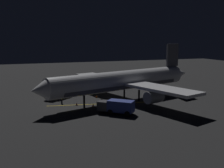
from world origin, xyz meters
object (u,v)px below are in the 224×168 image
object	(u,v)px
baggage_truck	(59,91)
traffic_cone_far	(77,104)
ground_crew_worker	(62,99)
airliner	(124,81)
catering_truck	(117,107)
traffic_cone_near_left	(93,105)
traffic_cone_near_right	(97,97)
traffic_cone_under_wing	(54,96)

from	to	relation	value
baggage_truck	traffic_cone_far	size ratio (longest dim) A/B	10.81
ground_crew_worker	traffic_cone_far	size ratio (longest dim) A/B	3.16
airliner	catering_truck	distance (m)	10.24
baggage_truck	catering_truck	bearing A→B (deg)	-156.85
traffic_cone_near_left	traffic_cone_near_right	distance (m)	7.36
baggage_truck	traffic_cone_under_wing	world-z (taller)	baggage_truck
traffic_cone_near_left	traffic_cone_near_right	world-z (taller)	same
traffic_cone_near_left	traffic_cone_far	world-z (taller)	same
catering_truck	traffic_cone_near_left	world-z (taller)	catering_truck
baggage_truck	traffic_cone_under_wing	size ratio (longest dim) A/B	10.81
traffic_cone_near_left	traffic_cone_near_right	bearing A→B (deg)	-21.99
ground_crew_worker	traffic_cone_near_left	world-z (taller)	ground_crew_worker
catering_truck	ground_crew_worker	bearing A→B (deg)	33.82
catering_truck	traffic_cone_near_right	size ratio (longest dim) A/B	10.45
baggage_truck	ground_crew_worker	size ratio (longest dim) A/B	3.42
catering_truck	traffic_cone_under_wing	bearing A→B (deg)	24.53
traffic_cone_near_left	traffic_cone_under_wing	bearing A→B (deg)	27.08
traffic_cone_near_right	traffic_cone_under_wing	distance (m)	9.09
traffic_cone_far	catering_truck	bearing A→B (deg)	-148.73
catering_truck	traffic_cone_under_wing	xyz separation A→B (m)	(16.89, 7.71, -0.94)
airliner	traffic_cone_far	xyz separation A→B (m)	(-0.65, 9.65, -3.65)
catering_truck	ground_crew_worker	distance (m)	12.79
traffic_cone_near_left	traffic_cone_far	size ratio (longest dim) A/B	1.00
catering_truck	traffic_cone_near_right	world-z (taller)	catering_truck
airliner	traffic_cone_near_left	world-z (taller)	airliner
airliner	traffic_cone_far	world-z (taller)	airliner
traffic_cone_near_left	traffic_cone_far	distance (m)	3.16
baggage_truck	traffic_cone_near_right	bearing A→B (deg)	-111.39
baggage_truck	traffic_cone_far	world-z (taller)	baggage_truck
traffic_cone_near_right	baggage_truck	bearing A→B (deg)	68.61
airliner	catering_truck	size ratio (longest dim) A/B	6.45
airliner	traffic_cone_under_wing	distance (m)	15.43
baggage_truck	airliner	bearing A→B (deg)	-122.02
ground_crew_worker	traffic_cone_far	bearing A→B (deg)	-139.31
baggage_truck	ground_crew_worker	distance (m)	5.28
traffic_cone_under_wing	traffic_cone_far	world-z (taller)	same
traffic_cone_under_wing	traffic_cone_near_right	bearing A→B (deg)	-115.24
catering_truck	airliner	bearing A→B (deg)	-29.11
ground_crew_worker	traffic_cone_near_right	xyz separation A→B (m)	(2.39, -7.63, -0.64)
traffic_cone_near_right	ground_crew_worker	bearing A→B (deg)	107.41
baggage_truck	ground_crew_worker	bearing A→B (deg)	176.44
baggage_truck	traffic_cone_under_wing	bearing A→B (deg)	42.14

